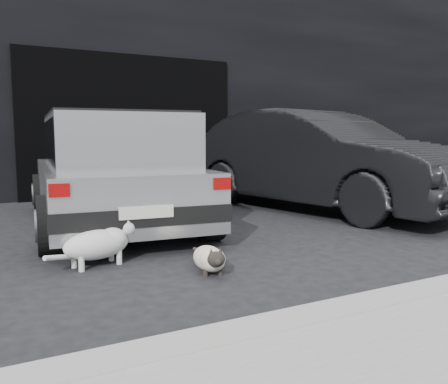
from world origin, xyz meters
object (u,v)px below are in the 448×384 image
cat_siamese (210,259)px  cat_white (101,243)px  second_car (318,160)px  silver_hatchback (113,166)px

cat_siamese → cat_white: (-0.73, 0.64, 0.08)m
second_car → cat_siamese: 3.75m
second_car → cat_siamese: size_ratio=6.27×
silver_hatchback → cat_siamese: (0.14, -2.39, -0.64)m
second_car → cat_siamese: second_car is taller
second_car → cat_white: bearing=-168.7°
silver_hatchback → cat_siamese: silver_hatchback is taller
silver_hatchback → cat_siamese: bearing=-80.8°
second_car → silver_hatchback: bearing=165.1°
second_car → cat_white: second_car is taller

